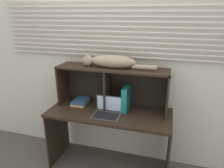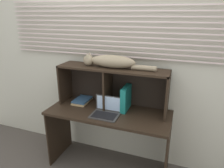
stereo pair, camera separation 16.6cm
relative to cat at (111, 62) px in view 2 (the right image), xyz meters
name	(u,v)px [view 2 (the right image)]	position (x,y,z in m)	size (l,w,h in m)	color
back_panel_with_blinds	(118,63)	(0.02, 0.20, -0.07)	(4.40, 0.08, 2.50)	beige
desk	(108,123)	(0.02, -0.13, -0.71)	(1.41, 0.57, 0.76)	black
hutch_shelf_unit	(112,80)	(0.01, 0.03, -0.23)	(1.28, 0.30, 0.49)	black
cat	(111,62)	(0.00, 0.00, 0.00)	(0.85, 0.16, 0.15)	gray
laptop	(106,111)	(0.01, -0.20, -0.52)	(0.31, 0.23, 0.19)	#373737
binder_upright	(126,98)	(0.19, 0.00, -0.42)	(0.06, 0.26, 0.28)	#187873
book_stack	(82,101)	(-0.39, 0.00, -0.54)	(0.19, 0.25, 0.05)	tan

